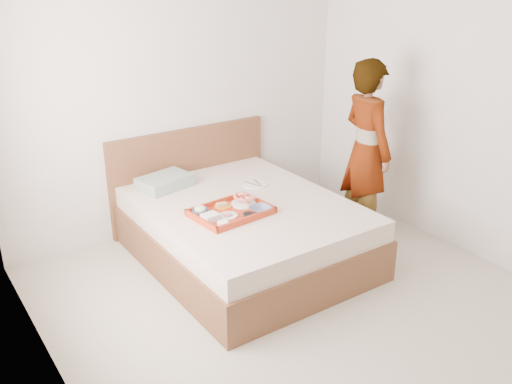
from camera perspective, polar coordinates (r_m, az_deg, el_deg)
The scene contains 18 objects.
ground at distance 4.22m, azimuth 6.13°, elevation -12.31°, with size 3.50×4.00×0.01m, color #BDB39F.
wall_back at distance 5.26m, azimuth -7.68°, elevation 10.14°, with size 3.50×0.01×2.60m, color silver.
wall_left at distance 2.87m, azimuth -20.39°, elevation -1.47°, with size 0.01×4.00×2.60m, color silver.
wall_right at distance 4.95m, azimuth 22.58°, elevation 7.88°, with size 0.01×4.00×2.60m, color silver.
bed at distance 4.80m, azimuth -1.17°, elevation -4.01°, with size 1.65×2.00×0.53m, color brown.
headboard at distance 5.48m, azimuth -6.79°, elevation 1.69°, with size 1.65×0.06×0.95m, color brown.
pillow at distance 5.05m, azimuth -9.32°, elevation 1.03°, with size 0.46×0.31×0.11m, color gray.
tray at distance 4.46m, azimuth -2.58°, elevation -1.99°, with size 0.60×0.44×0.05m, color red.
prawn_plate at distance 4.61m, azimuth -1.29°, elevation -1.20°, with size 0.21×0.21×0.01m, color white.
navy_bowl_big at distance 4.47m, azimuth 0.44°, elevation -1.79°, with size 0.17×0.17×0.04m, color #192A49.
sauce_dish at distance 4.37m, azimuth -0.80°, elevation -2.42°, with size 0.09×0.09×0.03m, color black.
meat_plate at distance 4.40m, azimuth -2.86°, elevation -2.45°, with size 0.15×0.15×0.01m, color white.
bread_plate at distance 4.57m, azimuth -3.40°, elevation -1.44°, with size 0.15×0.15×0.01m, color orange.
salad_bowl at distance 4.45m, azimuth -5.73°, elevation -2.00°, with size 0.13×0.13×0.04m, color #192A49.
plastic_tub at distance 4.33m, azimuth -4.71°, elevation -2.60°, with size 0.13×0.10×0.05m, color silver.
cheese_round at distance 4.25m, azimuth -3.43°, elevation -3.25°, with size 0.09×0.09×0.03m, color white.
dinner_plate at distance 5.06m, azimuth -0.14°, elevation 0.81°, with size 0.23×0.23×0.01m, color white.
person at distance 5.14m, azimuth 11.25°, elevation 4.18°, with size 0.60×0.40×1.66m, color silver.
Camera 1 is at (-2.32, -2.60, 2.39)m, focal length 39.00 mm.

